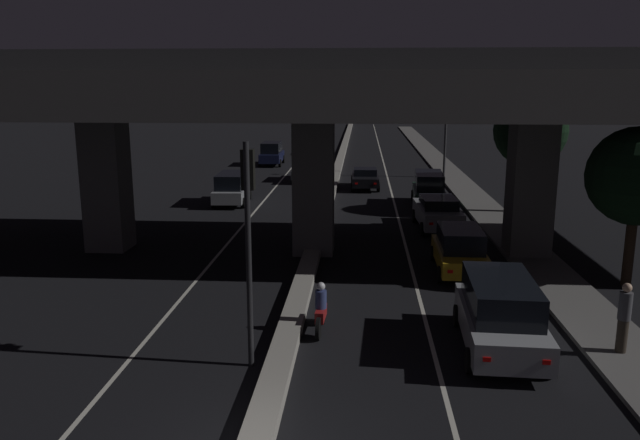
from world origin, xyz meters
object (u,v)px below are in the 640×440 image
(car_silver_lead, at_px, (500,313))
(car_silver_lead_oncoming, at_px, (232,188))
(pedestrian_on_sidewalk, at_px, (624,317))
(motorcycle_red_filtering_near, at_px, (321,311))
(car_dark_blue_third_oncoming, at_px, (272,153))
(car_black_fifth, at_px, (365,178))
(car_black_fourth_oncoming, at_px, (321,147))
(car_grey_second_oncoming, at_px, (308,169))
(car_dark_green_fourth, at_px, (429,189))
(car_silver_third, at_px, (437,212))
(street_lamp, at_px, (441,116))
(traffic_light_left_of_median, at_px, (248,216))
(car_taxi_yellow_second, at_px, (460,250))

(car_silver_lead, xyz_separation_m, car_silver_lead_oncoming, (-11.13, 19.59, -0.05))
(car_silver_lead_oncoming, height_order, pedestrian_on_sidewalk, pedestrian_on_sidewalk)
(motorcycle_red_filtering_near, bearing_deg, car_dark_blue_third_oncoming, 13.60)
(car_black_fifth, xyz_separation_m, car_dark_blue_third_oncoming, (-7.93, 11.76, 0.33))
(car_black_fourth_oncoming, xyz_separation_m, pedestrian_on_sidewalk, (10.72, -45.97, 0.29))
(car_grey_second_oncoming, bearing_deg, car_dark_green_fourth, 42.82)
(car_dark_blue_third_oncoming, bearing_deg, car_silver_third, 24.74)
(street_lamp, xyz_separation_m, car_dark_green_fourth, (-1.93, -11.29, -3.52))
(street_lamp, height_order, motorcycle_red_filtering_near, street_lamp)
(traffic_light_left_of_median, bearing_deg, car_silver_lead, 12.13)
(car_black_fourth_oncoming, bearing_deg, car_dark_green_fourth, 14.58)
(car_taxi_yellow_second, xyz_separation_m, car_silver_third, (-0.00, 6.99, -0.03))
(car_taxi_yellow_second, xyz_separation_m, car_silver_lead_oncoming, (-11.13, 12.72, 0.09))
(traffic_light_left_of_median, relative_size, car_black_fourth_oncoming, 1.21)
(traffic_light_left_of_median, height_order, pedestrian_on_sidewalk, traffic_light_left_of_median)
(car_dark_green_fourth, height_order, car_dark_blue_third_oncoming, car_dark_blue_third_oncoming)
(car_dark_green_fourth, bearing_deg, car_silver_lead, -177.87)
(car_silver_lead, relative_size, car_taxi_yellow_second, 1.09)
(traffic_light_left_of_median, bearing_deg, car_black_fourth_oncoming, 91.70)
(car_silver_lead, relative_size, car_black_fourth_oncoming, 1.02)
(car_grey_second_oncoming, height_order, motorcycle_red_filtering_near, car_grey_second_oncoming)
(car_silver_lead_oncoming, distance_m, car_grey_second_oncoming, 9.86)
(traffic_light_left_of_median, xyz_separation_m, street_lamp, (8.42, 32.34, 0.76))
(car_taxi_yellow_second, xyz_separation_m, car_dark_blue_third_oncoming, (-11.34, 30.40, 0.18))
(traffic_light_left_of_median, xyz_separation_m, car_dark_green_fourth, (6.49, 21.05, -2.76))
(street_lamp, xyz_separation_m, car_silver_lead_oncoming, (-13.25, -11.39, -3.58))
(car_silver_third, xyz_separation_m, car_black_fifth, (-3.41, 11.66, -0.11))
(car_silver_third, bearing_deg, car_black_fifth, 13.66)
(car_grey_second_oncoming, height_order, car_dark_blue_third_oncoming, car_dark_blue_third_oncoming)
(car_taxi_yellow_second, height_order, car_silver_third, car_taxi_yellow_second)
(car_silver_third, xyz_separation_m, car_dark_blue_third_oncoming, (-11.34, 23.42, 0.21))
(traffic_light_left_of_median, bearing_deg, car_silver_third, 67.47)
(car_black_fifth, height_order, car_grey_second_oncoming, car_grey_second_oncoming)
(street_lamp, height_order, car_dark_blue_third_oncoming, street_lamp)
(car_silver_lead, bearing_deg, traffic_light_left_of_median, 104.85)
(car_black_fourth_oncoming, distance_m, motorcycle_red_filtering_near, 44.95)
(car_grey_second_oncoming, distance_m, car_black_fourth_oncoming, 16.93)
(car_silver_lead, distance_m, car_black_fifth, 25.74)
(car_silver_lead, bearing_deg, car_dark_green_fourth, 2.19)
(street_lamp, distance_m, car_dark_blue_third_oncoming, 15.26)
(street_lamp, distance_m, car_silver_lead_oncoming, 17.83)
(car_taxi_yellow_second, bearing_deg, car_silver_lead, -179.09)
(car_black_fifth, relative_size, motorcycle_red_filtering_near, 2.35)
(motorcycle_red_filtering_near, bearing_deg, car_silver_lead, -96.51)
(street_lamp, xyz_separation_m, car_silver_third, (-2.11, -17.13, -3.69))
(car_black_fifth, height_order, car_black_fourth_oncoming, car_black_fourth_oncoming)
(car_dark_green_fourth, bearing_deg, car_taxi_yellow_second, -178.15)
(motorcycle_red_filtering_near, bearing_deg, pedestrian_on_sidewalk, -94.91)
(car_grey_second_oncoming, distance_m, motorcycle_red_filtering_near, 28.06)
(car_silver_third, bearing_deg, car_silver_lead_oncoming, 60.09)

